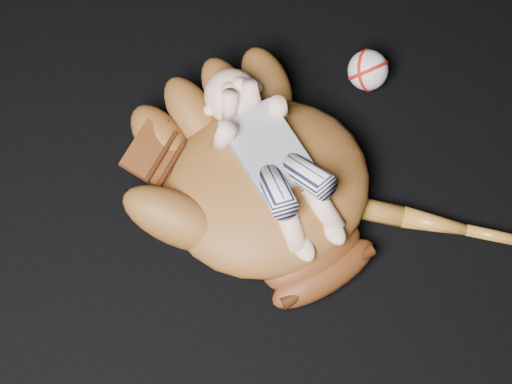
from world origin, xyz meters
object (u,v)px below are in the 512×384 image
baseball_glove (268,181)px  baseball (368,70)px  baseball_bat (416,220)px  newborn_baby (276,161)px

baseball_glove → baseball: size_ratio=6.62×
baseball_glove → baseball: bearing=20.8°
baseball_glove → baseball_bat: size_ratio=1.23×
newborn_baby → baseball_bat: size_ratio=0.87×
baseball → baseball_bat: bearing=-117.0°
baseball_glove → baseball_bat: baseball_glove is taller
newborn_baby → baseball_bat: (0.15, -0.19, -0.11)m
baseball_glove → newborn_baby: (0.02, 0.00, 0.05)m
baseball_glove → baseball: baseball_glove is taller
baseball_glove → baseball: (0.30, 0.07, -0.04)m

